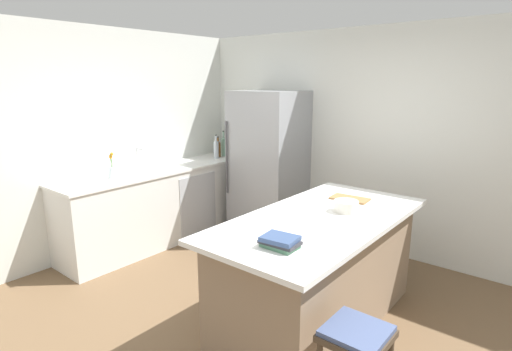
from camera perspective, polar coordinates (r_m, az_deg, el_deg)
name	(u,v)px	position (r m, az deg, el deg)	size (l,w,h in m)	color
ground_plane	(248,328)	(3.60, -1.14, -20.62)	(7.20, 7.20, 0.00)	brown
wall_rear	(371,142)	(4.97, 15.91, 4.60)	(6.00, 0.10, 2.60)	silver
wall_left	(83,144)	(4.99, -23.22, 4.07)	(0.10, 6.00, 2.60)	silver
counter_run_left	(163,204)	(5.29, -12.99, -3.96)	(0.64, 2.65, 0.94)	silver
kitchen_island	(318,269)	(3.50, 8.77, -12.90)	(1.03, 2.09, 0.93)	#8E755B
refrigerator	(268,164)	(5.29, 1.74, 1.63)	(0.85, 0.75, 1.88)	#93969B
bar_stool	(356,346)	(2.60, 13.86, -22.25)	(0.36, 0.36, 0.63)	#473828
sink_faucet	(138,159)	(5.02, -16.26, 2.26)	(0.15, 0.05, 0.30)	silver
flower_vase	(112,171)	(4.80, -19.57, 0.66)	(0.09, 0.09, 0.29)	silver
olive_oil_bottle	(227,147)	(5.96, -4.06, 4.08)	(0.05, 0.05, 0.31)	olive
gin_bottle	(224,147)	(5.87, -4.57, 4.09)	(0.07, 0.07, 0.36)	#8CB79E
whiskey_bottle	(218,149)	(5.81, -5.37, 3.73)	(0.08, 0.08, 0.29)	brown
soda_bottle	(216,149)	(5.70, -5.63, 3.72)	(0.07, 0.07, 0.33)	silver
cookbook_stack	(280,242)	(2.70, 3.38, -9.29)	(0.26, 0.21, 0.08)	#4C7F60
mixing_bowl	(346,206)	(3.48, 12.54, -4.24)	(0.21, 0.21, 0.10)	silver
cutting_board	(350,199)	(3.84, 13.05, -3.20)	(0.35, 0.21, 0.02)	#9E7042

